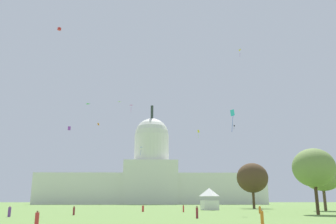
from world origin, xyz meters
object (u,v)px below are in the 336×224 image
(person_red_mid_left, at_px, (37,219))
(person_red_edge_east, at_px, (183,209))
(kite_violet_low, at_px, (69,128))
(kite_magenta_high, at_px, (131,106))
(kite_gold_high, at_px, (239,51))
(capitol_building, at_px, (151,179))
(person_red_mid_center, at_px, (143,209))
(kite_orange_high, at_px, (98,124))
(kite_lime_high, at_px, (120,102))
(kite_black_high, at_px, (234,126))
(kite_red_high, at_px, (59,29))
(person_orange_front_center, at_px, (262,217))
(kite_blue_mid, at_px, (140,149))
(person_maroon_back_left, at_px, (197,212))
(kite_cyan_mid, at_px, (232,115))
(tree_east_mid, at_px, (314,168))
(tree_east_near, at_px, (252,178))
(event_tent, at_px, (209,199))
(person_maroon_front_right, at_px, (74,211))
(person_orange_edge_west, at_px, (260,210))
(person_purple_deep_crowd, at_px, (9,212))
(kite_green_mid, at_px, (87,104))
(tree_east_far, at_px, (323,179))
(kite_yellow_high, at_px, (198,132))

(person_red_mid_left, bearing_deg, person_red_edge_east, -44.09)
(kite_violet_low, bearing_deg, person_red_edge_east, -104.66)
(kite_magenta_high, distance_m, kite_gold_high, 60.80)
(capitol_building, xyz_separation_m, person_red_mid_center, (1.77, -143.08, -15.00))
(kite_orange_high, relative_size, kite_lime_high, 0.86)
(kite_black_high, distance_m, kite_magenta_high, 50.41)
(kite_red_high, bearing_deg, person_orange_front_center, 156.76)
(person_red_mid_left, xyz_separation_m, kite_blue_mid, (3.52, 122.40, 24.76))
(person_maroon_back_left, height_order, kite_lime_high, kite_lime_high)
(kite_cyan_mid, bearing_deg, kite_black_high, -1.10)
(kite_orange_high, bearing_deg, tree_east_mid, 117.19)
(kite_red_high, bearing_deg, tree_east_near, -139.57)
(event_tent, distance_m, tree_east_mid, 36.74)
(person_red_mid_center, relative_size, kite_red_high, 1.35)
(person_maroon_front_right, bearing_deg, person_orange_edge_west, -18.28)
(capitol_building, distance_m, person_purple_deep_crowd, 169.64)
(person_orange_edge_west, height_order, kite_cyan_mid, kite_cyan_mid)
(person_orange_front_center, bearing_deg, person_red_edge_east, -100.84)
(person_maroon_front_right, height_order, person_red_mid_center, person_maroon_front_right)
(person_maroon_back_left, relative_size, kite_black_high, 0.84)
(person_orange_front_center, bearing_deg, kite_green_mid, -77.73)
(tree_east_far, height_order, person_maroon_front_right, tree_east_far)
(kite_blue_mid, relative_size, kite_magenta_high, 0.90)
(kite_blue_mid, bearing_deg, event_tent, 48.47)
(capitol_building, distance_m, kite_orange_high, 57.80)
(person_red_mid_center, bearing_deg, tree_east_far, -76.39)
(kite_green_mid, distance_m, kite_violet_low, 26.47)
(person_maroon_front_right, xyz_separation_m, person_purple_deep_crowd, (-8.96, -6.45, 0.04))
(person_purple_deep_crowd, relative_size, kite_orange_high, 1.18)
(kite_violet_low, bearing_deg, person_maroon_back_left, -164.83)
(person_maroon_back_left, distance_m, kite_cyan_mid, 25.76)
(person_orange_edge_west, relative_size, kite_magenta_high, 0.42)
(person_red_mid_left, xyz_separation_m, kite_orange_high, (-20.76, 146.61, 41.55))
(tree_east_near, height_order, kite_blue_mid, kite_blue_mid)
(kite_lime_high, distance_m, kite_violet_low, 114.01)
(kite_blue_mid, distance_m, kite_lime_high, 33.40)
(kite_yellow_high, xyz_separation_m, kite_cyan_mid, (-4.10, -101.03, -15.83))
(capitol_building, relative_size, person_purple_deep_crowd, 80.66)
(capitol_building, bearing_deg, kite_cyan_mid, -82.59)
(capitol_building, relative_size, kite_orange_high, 95.42)
(tree_east_far, distance_m, person_maroon_front_right, 62.49)
(person_orange_edge_west, xyz_separation_m, kite_red_high, (-54.42, 32.38, 57.17))
(tree_east_far, relative_size, person_red_mid_center, 7.93)
(person_orange_front_center, relative_size, kite_orange_high, 1.12)
(event_tent, xyz_separation_m, kite_green_mid, (-33.75, -8.40, 24.86))
(person_orange_front_center, distance_m, kite_red_high, 98.21)
(kite_violet_low, bearing_deg, event_tent, -89.97)
(kite_magenta_high, relative_size, kite_red_high, 3.18)
(capitol_building, height_order, kite_yellow_high, capitol_building)
(person_red_mid_left, height_order, kite_black_high, kite_black_high)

